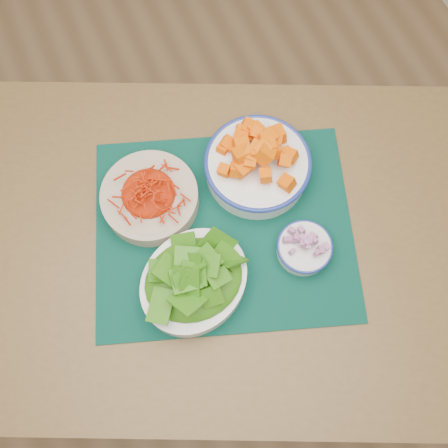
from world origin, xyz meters
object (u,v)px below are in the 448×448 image
at_px(lettuce_bowl, 194,280).
at_px(onion_bowl, 304,247).
at_px(squash_bowl, 258,162).
at_px(placemat, 224,229).
at_px(carrot_bowl, 149,195).
at_px(table, 207,253).

xyz_separation_m(lettuce_bowl, onion_bowl, (0.24, -0.03, -0.02)).
bearing_deg(squash_bowl, lettuce_bowl, -141.36).
height_order(placemat, carrot_bowl, carrot_bowl).
bearing_deg(table, placemat, 32.64).
distance_m(table, lettuce_bowl, 0.18).
relative_size(placemat, onion_bowl, 3.98).
relative_size(table, onion_bowl, 10.18).
bearing_deg(table, onion_bowl, -6.14).
bearing_deg(squash_bowl, placemat, -142.67).
relative_size(table, lettuce_bowl, 4.83).
bearing_deg(table, carrot_bowl, 144.50).
height_order(squash_bowl, lettuce_bowl, squash_bowl).
xyz_separation_m(carrot_bowl, squash_bowl, (0.24, -0.03, 0.02)).
bearing_deg(onion_bowl, lettuce_bowl, 173.91).
relative_size(placemat, lettuce_bowl, 1.89).
height_order(carrot_bowl, lettuce_bowl, lettuce_bowl).
xyz_separation_m(placemat, squash_bowl, (0.12, 0.09, 0.06)).
distance_m(carrot_bowl, lettuce_bowl, 0.21).
height_order(placemat, squash_bowl, squash_bowl).
bearing_deg(onion_bowl, table, 149.17).
bearing_deg(placemat, carrot_bowl, 154.38).
bearing_deg(placemat, squash_bowl, 56.69).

